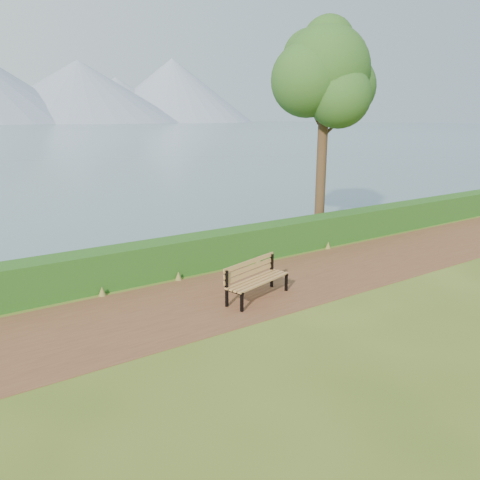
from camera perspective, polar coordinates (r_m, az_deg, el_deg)
ground at (r=11.76m, az=1.90°, el=-6.67°), size 140.00×140.00×0.00m
path at (r=11.98m, az=1.05°, el=-6.21°), size 40.00×3.40×0.01m
hedge at (r=13.68m, az=-4.48°, el=-1.40°), size 32.00×0.85×1.00m
bench at (r=11.38m, az=1.82°, el=-4.51°), size 1.94×1.02×0.94m
tree at (r=17.19m, az=10.35°, el=19.14°), size 3.97×3.34×7.64m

